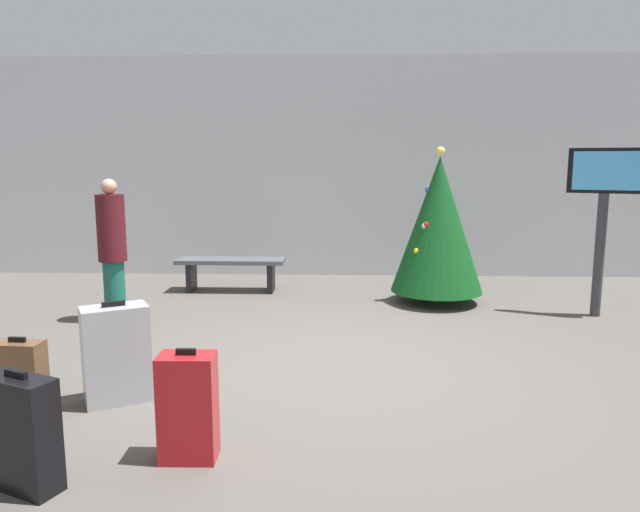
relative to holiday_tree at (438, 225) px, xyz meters
The scene contains 10 objects.
ground_plane 3.08m from the holiday_tree, 117.20° to the right, with size 16.00×16.00×0.00m, color #514C47.
back_wall 2.49m from the holiday_tree, 123.79° to the left, with size 16.00×0.20×3.56m, color silver.
holiday_tree is the anchor object (origin of this frame).
flight_info_kiosk 2.00m from the holiday_tree, 18.47° to the right, with size 0.82×0.38×2.05m.
waiting_bench 3.04m from the holiday_tree, 168.41° to the left, with size 1.57×0.44×0.48m.
traveller_0 4.12m from the holiday_tree, 164.62° to the right, with size 0.39×0.39×1.69m.
suitcase_0 5.24m from the holiday_tree, 136.74° to the right, with size 0.39×0.22×0.56m.
suitcase_1 5.70m from the holiday_tree, 123.54° to the right, with size 0.50×0.36×0.72m.
suitcase_2 4.93m from the holiday_tree, 117.42° to the right, with size 0.36×0.24×0.74m.
suitcase_3 4.64m from the holiday_tree, 131.61° to the right, with size 0.57×0.49×0.82m.
Camera 1 is at (0.06, -5.27, 1.90)m, focal length 33.12 mm.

